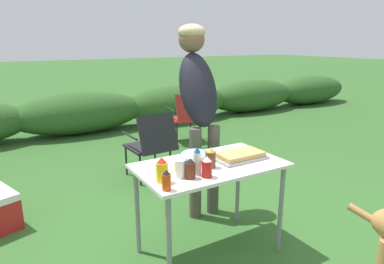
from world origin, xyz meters
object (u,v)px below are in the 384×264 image
at_px(bbq_sauce_bottle, 190,169).
at_px(hot_sauce_bottle, 166,180).
at_px(mixing_bowl, 196,155).
at_px(plate_stack, 173,166).
at_px(paper_cup_stack, 180,168).
at_px(folding_table, 210,174).
at_px(beer_bottle, 210,158).
at_px(mayo_bottle, 197,161).
at_px(ketchup_bottle, 207,167).
at_px(food_tray, 240,156).
at_px(camp_chair_green_behind_table, 152,142).
at_px(standing_person_in_red_jacket, 198,95).
at_px(mustard_bottle, 162,170).
at_px(camp_chair_near_hedge, 187,115).

distance_m(bbq_sauce_bottle, hot_sauce_bottle, 0.24).
bearing_deg(mixing_bowl, plate_stack, -163.85).
bearing_deg(plate_stack, bbq_sauce_bottle, -85.62).
bearing_deg(paper_cup_stack, folding_table, 18.49).
xyz_separation_m(plate_stack, paper_cup_stack, (-0.03, -0.17, 0.05)).
bearing_deg(beer_bottle, mayo_bottle, -155.85).
bearing_deg(beer_bottle, ketchup_bottle, -130.97).
bearing_deg(ketchup_bottle, beer_bottle, 49.03).
distance_m(food_tray, mayo_bottle, 0.47).
bearing_deg(camp_chair_green_behind_table, food_tray, -91.69).
bearing_deg(camp_chair_green_behind_table, bbq_sauce_bottle, -108.76).
bearing_deg(standing_person_in_red_jacket, beer_bottle, -111.72).
bearing_deg(plate_stack, ketchup_bottle, -64.21).
relative_size(standing_person_in_red_jacket, camp_chair_green_behind_table, 2.14).
bearing_deg(bbq_sauce_bottle, camp_chair_green_behind_table, 74.37).
xyz_separation_m(folding_table, beer_bottle, (-0.04, -0.06, 0.15)).
distance_m(mixing_bowl, camp_chair_green_behind_table, 1.51).
height_order(mixing_bowl, mustard_bottle, mustard_bottle).
bearing_deg(mixing_bowl, mayo_bottle, -119.35).
bearing_deg(hot_sauce_bottle, standing_person_in_red_jacket, 49.21).
bearing_deg(plate_stack, folding_table, -12.07).
height_order(folding_table, mayo_bottle, mayo_bottle).
bearing_deg(standing_person_in_red_jacket, mixing_bowl, -119.77).
distance_m(folding_table, beer_bottle, 0.16).
xyz_separation_m(paper_cup_stack, standing_person_in_red_jacket, (0.62, 0.77, 0.34)).
bearing_deg(mayo_bottle, beer_bottle, 24.15).
distance_m(folding_table, camp_chair_near_hedge, 3.01).
height_order(bbq_sauce_bottle, hot_sauce_bottle, bbq_sauce_bottle).
bearing_deg(paper_cup_stack, plate_stack, 78.93).
bearing_deg(camp_chair_near_hedge, plate_stack, -113.55).
height_order(beer_bottle, mayo_bottle, mayo_bottle).
height_order(folding_table, mustard_bottle, mustard_bottle).
xyz_separation_m(standing_person_in_red_jacket, camp_chair_near_hedge, (1.03, 2.03, -0.68)).
xyz_separation_m(food_tray, hot_sauce_bottle, (-0.75, -0.22, 0.04)).
height_order(folding_table, beer_bottle, beer_bottle).
bearing_deg(hot_sauce_bottle, plate_stack, 56.66).
xyz_separation_m(bbq_sauce_bottle, hot_sauce_bottle, (-0.22, -0.09, -0.00)).
relative_size(camp_chair_green_behind_table, camp_chair_near_hedge, 1.00).
distance_m(beer_bottle, mustard_bottle, 0.43).
relative_size(hot_sauce_bottle, camp_chair_green_behind_table, 0.16).
distance_m(plate_stack, mayo_bottle, 0.22).
distance_m(beer_bottle, hot_sauce_bottle, 0.49).
bearing_deg(camp_chair_near_hedge, hot_sauce_bottle, -113.74).
xyz_separation_m(folding_table, mixing_bowl, (-0.05, 0.13, 0.12)).
height_order(mixing_bowl, camp_chair_green_behind_table, camp_chair_green_behind_table).
distance_m(standing_person_in_red_jacket, camp_chair_green_behind_table, 1.14).
distance_m(folding_table, bbq_sauce_bottle, 0.34).
height_order(food_tray, mustard_bottle, mustard_bottle).
bearing_deg(beer_bottle, paper_cup_stack, -170.26).
distance_m(bbq_sauce_bottle, standing_person_in_red_jacket, 1.06).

